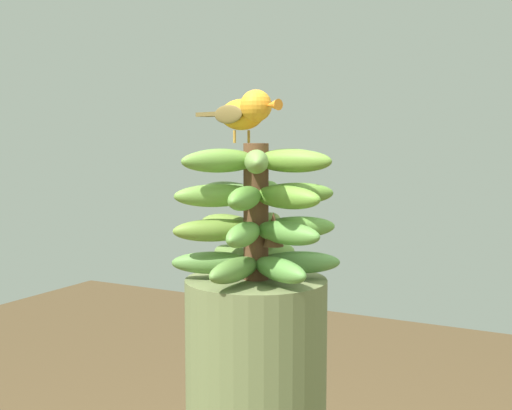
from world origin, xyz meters
TOP-DOWN VIEW (x-y plane):
  - banana_bunch at (0.00, 0.00)m, footprint 0.30×0.30m
  - perched_bird at (-0.03, 0.02)m, footprint 0.22×0.11m

SIDE VIEW (x-z plane):
  - banana_bunch at x=0.00m, z-range 1.16..1.40m
  - perched_bird at x=-0.03m, z-range 1.41..1.50m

